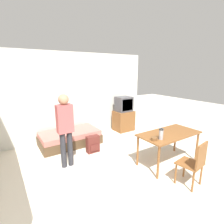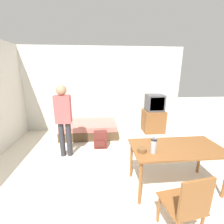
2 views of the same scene
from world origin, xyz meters
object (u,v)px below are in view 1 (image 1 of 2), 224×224
(daybed, at_px, (70,138))
(backpack, at_px, (93,144))
(thermos_flask, at_px, (161,133))
(tv, at_px, (124,115))
(wooden_chair, at_px, (195,162))
(person_standing, at_px, (65,126))
(mate_bowl, at_px, (154,139))
(dining_table, at_px, (169,136))

(daybed, relative_size, backpack, 3.74)
(thermos_flask, xyz_separation_m, backpack, (-0.78, 1.61, -0.66))
(tv, xyz_separation_m, backpack, (-1.75, -0.97, -0.34))
(wooden_chair, xyz_separation_m, thermos_flask, (-0.15, 0.70, 0.37))
(person_standing, height_order, mate_bowl, person_standing)
(tv, height_order, dining_table, tv)
(daybed, bearing_deg, dining_table, -55.97)
(tv, bearing_deg, thermos_flask, -110.73)
(tv, distance_m, person_standing, 2.88)
(thermos_flask, distance_m, mate_bowl, 0.19)
(tv, height_order, thermos_flask, tv)
(tv, bearing_deg, dining_table, -102.21)
(person_standing, height_order, backpack, person_standing)
(mate_bowl, bearing_deg, dining_table, 9.60)
(wooden_chair, bearing_deg, mate_bowl, 112.74)
(daybed, xyz_separation_m, mate_bowl, (0.95, -2.41, 0.58))
(wooden_chair, height_order, person_standing, person_standing)
(tv, xyz_separation_m, dining_table, (-0.53, -2.44, 0.11))
(thermos_flask, bearing_deg, tv, 69.27)
(tv, distance_m, thermos_flask, 2.77)
(wooden_chair, xyz_separation_m, backpack, (-0.93, 2.31, -0.28))
(dining_table, bearing_deg, backpack, 129.83)
(person_standing, xyz_separation_m, mate_bowl, (1.43, -1.28, -0.19))
(daybed, xyz_separation_m, wooden_chair, (1.26, -3.14, 0.31))
(dining_table, relative_size, mate_bowl, 10.77)
(wooden_chair, relative_size, backpack, 1.99)
(daybed, relative_size, person_standing, 1.03)
(daybed, relative_size, tv, 1.38)
(daybed, relative_size, mate_bowl, 12.59)
(daybed, height_order, thermos_flask, thermos_flask)
(daybed, distance_m, wooden_chair, 3.40)
(dining_table, relative_size, wooden_chair, 1.61)
(daybed, height_order, dining_table, dining_table)
(tv, xyz_separation_m, thermos_flask, (-0.98, -2.58, 0.32))
(dining_table, bearing_deg, mate_bowl, -170.40)
(daybed, xyz_separation_m, person_standing, (-0.48, -1.13, 0.77))
(thermos_flask, bearing_deg, mate_bowl, 166.44)
(tv, relative_size, wooden_chair, 1.36)
(tv, distance_m, backpack, 2.03)
(backpack, bearing_deg, wooden_chair, -68.15)
(tv, bearing_deg, daybed, -176.35)
(backpack, bearing_deg, daybed, 111.62)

